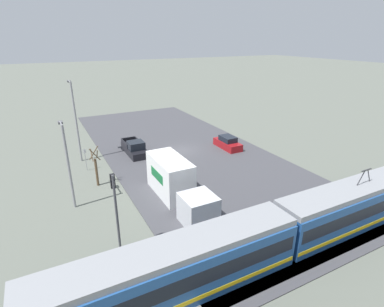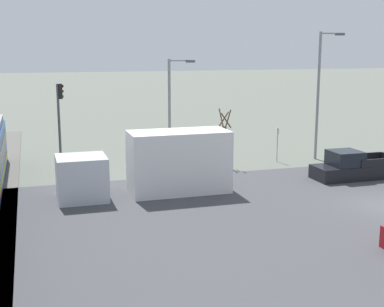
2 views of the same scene
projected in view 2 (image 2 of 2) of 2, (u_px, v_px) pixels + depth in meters
box_truck at (156, 165)px, 29.67m from camera, size 2.57×9.50×3.48m
pickup_truck at (353, 168)px, 33.37m from camera, size 2.01×5.40×1.77m
traffic_light_pole at (60, 117)px, 33.86m from camera, size 0.28×0.47×5.89m
street_tree at (225, 141)px, 36.75m from camera, size 0.96×0.80×4.01m
street_lamp_near_crossing at (321, 88)px, 38.67m from camera, size 0.36×1.95×9.24m
street_lamp_mid_block at (172, 103)px, 37.82m from camera, size 0.36×1.95×7.34m
no_parking_sign at (278, 141)px, 38.36m from camera, size 0.32×0.08×2.47m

